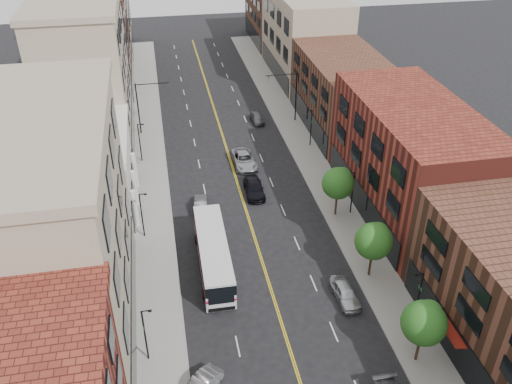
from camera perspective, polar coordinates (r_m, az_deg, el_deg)
sidewalk_left at (r=65.70m, az=-10.96°, el=1.22°), size 4.00×110.00×0.15m
sidewalk_right at (r=68.16m, az=6.03°, el=2.90°), size 4.00×110.00×0.15m
bldg_l_tanoffice at (r=43.25m, az=-20.60°, el=-4.52°), size 10.00×22.00×18.00m
bldg_l_white at (r=60.89m, az=-17.79°, el=1.77°), size 10.00×14.00×8.00m
bldg_l_far_a at (r=74.23m, az=-17.48°, el=11.71°), size 10.00×20.00×18.00m
bldg_l_far_b at (r=93.63m, az=-16.47°, el=15.09°), size 10.00×20.00×15.00m
bldg_r_mid at (r=58.88m, az=15.91°, el=3.26°), size 10.00×22.00×12.00m
bldg_r_far_a at (r=76.64m, az=9.25°, el=10.21°), size 10.00×20.00×10.00m
bldg_r_far_b at (r=94.85m, az=5.12°, el=16.14°), size 10.00×22.00×14.00m
bldg_r_far_c at (r=113.93m, az=2.29°, el=18.24°), size 10.00×18.00×11.00m
tree_r_1 at (r=42.79m, az=17.34°, el=-12.87°), size 3.40×3.40×5.59m
tree_r_2 at (r=49.42m, az=12.35°, el=-4.94°), size 3.40×3.40×5.59m
tree_r_3 at (r=57.04m, az=8.70°, el=1.03°), size 3.40×3.40×5.59m
lamp_l_1 at (r=42.59m, az=-11.58°, el=-14.29°), size 0.81×0.55×5.05m
lamp_l_2 at (r=54.90m, az=-11.91°, el=-2.16°), size 0.81×0.55×5.05m
lamp_l_3 at (r=68.74m, az=-12.12°, el=5.33°), size 0.81×0.55×5.05m
lamp_r_1 at (r=46.63m, az=16.74°, el=-10.22°), size 0.81×0.55×5.05m
lamp_r_2 at (r=58.09m, az=10.09°, el=0.17°), size 0.81×0.55×5.05m
lamp_r_3 at (r=71.31m, az=5.78°, el=6.94°), size 0.81×0.55×5.05m
signal_mast_left at (r=75.30m, az=-11.81°, el=9.24°), size 4.49×0.18×7.20m
signal_mast_right at (r=77.51m, az=3.72°, el=10.55°), size 4.49×0.18×7.20m
city_bus at (r=50.72m, az=-4.52°, el=-6.37°), size 3.06×12.14×3.11m
car_parked_far at (r=48.68m, az=9.38°, el=-10.45°), size 1.94×4.40×1.47m
car_lane_behind at (r=59.55m, az=-5.84°, el=-1.25°), size 1.74×3.97×1.27m
car_lane_a at (r=61.77m, az=-0.21°, el=0.42°), size 2.22×5.15×1.48m
car_lane_b at (r=67.42m, az=-1.28°, el=3.42°), size 2.77×5.75×1.58m
car_lane_c at (r=78.67m, az=0.10°, el=7.79°), size 1.73×3.90×1.30m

